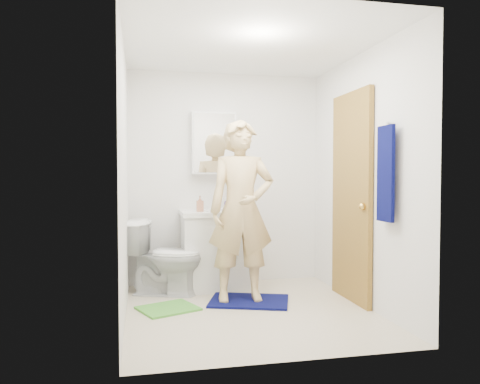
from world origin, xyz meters
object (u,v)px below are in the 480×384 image
object	(u,v)px
towel	(386,174)
toothbrush_cup	(229,205)
man	(241,210)
vanity_cabinet	(217,252)
medicine_cabinet	(214,143)
toilet	(165,257)
soap_dispenser	(200,204)

from	to	relation	value
towel	toothbrush_cup	size ratio (longest dim) A/B	6.62
towel	man	xyz separation A→B (m)	(-1.04, 0.88, -0.35)
vanity_cabinet	medicine_cabinet	distance (m)	1.22
vanity_cabinet	man	world-z (taller)	man
vanity_cabinet	medicine_cabinet	world-z (taller)	medicine_cabinet
vanity_cabinet	toilet	world-z (taller)	vanity_cabinet
vanity_cabinet	soap_dispenser	distance (m)	0.57
toilet	toothbrush_cup	distance (m)	0.94
towel	toilet	size ratio (longest dim) A/B	1.04
towel	toothbrush_cup	world-z (taller)	towel
man	vanity_cabinet	bearing A→B (deg)	105.48
soap_dispenser	man	bearing A→B (deg)	-57.56
medicine_cabinet	toilet	world-z (taller)	medicine_cabinet
medicine_cabinet	vanity_cabinet	bearing A→B (deg)	-90.00
medicine_cabinet	soap_dispenser	world-z (taller)	medicine_cabinet
vanity_cabinet	towel	world-z (taller)	towel
vanity_cabinet	soap_dispenser	world-z (taller)	soap_dispenser
man	medicine_cabinet	bearing A→B (deg)	102.02
toilet	soap_dispenser	world-z (taller)	soap_dispenser
vanity_cabinet	toilet	bearing A→B (deg)	-164.74
medicine_cabinet	towel	xyz separation A→B (m)	(1.18, -1.71, -0.35)
soap_dispenser	towel	bearing A→B (deg)	-45.66
toothbrush_cup	medicine_cabinet	bearing A→B (deg)	151.58
medicine_cabinet	toothbrush_cup	size ratio (longest dim) A/B	5.79
towel	soap_dispenser	bearing A→B (deg)	134.34
medicine_cabinet	man	distance (m)	1.10
vanity_cabinet	man	xyz separation A→B (m)	(0.14, -0.61, 0.50)
medicine_cabinet	toothbrush_cup	xyz separation A→B (m)	(0.16, -0.09, -0.70)
towel	soap_dispenser	xyz separation A→B (m)	(-1.38, 1.41, -0.32)
vanity_cabinet	toothbrush_cup	xyz separation A→B (m)	(0.16, 0.14, 0.50)
soap_dispenser	man	distance (m)	0.63
toothbrush_cup	man	xyz separation A→B (m)	(-0.02, -0.74, -0.00)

